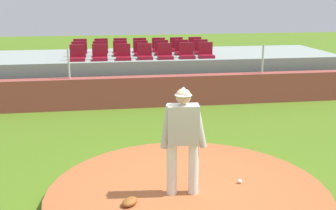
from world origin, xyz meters
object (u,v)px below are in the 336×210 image
Objects in this scene: stadium_chair_11 at (162,50)px; stadium_chair_13 at (201,49)px; stadium_chair_15 at (101,48)px; fielding_glove at (130,202)px; stadium_chair_2 at (123,55)px; stadium_chair_7 at (79,52)px; stadium_chair_6 at (206,53)px; stadium_chair_12 at (182,50)px; stadium_chair_3 at (145,54)px; stadium_chair_5 at (187,53)px; stadium_chair_16 at (120,48)px; stadium_chair_18 at (159,47)px; stadium_chair_17 at (140,48)px; stadium_chair_10 at (141,51)px; stadium_chair_19 at (177,47)px; pitcher at (183,133)px; stadium_chair_8 at (100,52)px; stadium_chair_1 at (100,55)px; baseball at (240,181)px; stadium_chair_20 at (195,46)px; stadium_chair_4 at (165,54)px; stadium_chair_9 at (120,51)px; stadium_chair_0 at (77,56)px; stadium_chair_14 at (80,49)px.

stadium_chair_13 is at bearing 179.53° from stadium_chair_11.
fielding_glove is at bearing 92.40° from stadium_chair_15.
stadium_chair_7 is (-1.45, 0.90, 0.00)m from stadium_chair_2.
stadium_chair_12 is at bearing -53.63° from stadium_chair_6.
stadium_chair_3 is 1.40m from stadium_chair_5.
stadium_chair_18 is (1.41, -0.05, 0.00)m from stadium_chair_16.
stadium_chair_10 is at bearing 87.68° from stadium_chair_17.
stadium_chair_7 is at bearing 0.88° from stadium_chair_11.
pitcher is at bearing 80.65° from stadium_chair_19.
stadium_chair_2 is 1.11m from stadium_chair_10.
stadium_chair_17 is 1.00× the size of stadium_chair_18.
stadium_chair_6 is 3.88m from stadium_chair_15.
stadium_chair_19 is (-0.68, 1.77, 0.00)m from stadium_chair_6.
stadium_chair_5 is 1.00× the size of stadium_chair_17.
stadium_chair_17 is (-1.40, 0.87, 0.00)m from stadium_chair_12.
stadium_chair_8 and stadium_chair_10 have the same top height.
stadium_chair_7 is 4.26m from stadium_chair_13.
stadium_chair_10 is at bearing -148.04° from stadium_chair_1.
pitcher is 3.56× the size of stadium_chair_10.
baseball is 0.15× the size of stadium_chair_18.
stadium_chair_11 is 1.10m from stadium_chair_17.
stadium_chair_20 is at bearing 82.54° from baseball.
stadium_chair_7 and stadium_chair_19 have the same top height.
stadium_chair_10 and stadium_chair_15 have the same top height.
stadium_chair_16 is (1.44, 0.94, 0.00)m from stadium_chair_7.
stadium_chair_4 is 1.70m from stadium_chair_9.
stadium_chair_0 is 1.12m from stadium_chair_8.
stadium_chair_4 is 2.29m from stadium_chair_8.
stadium_chair_7 is (-1.15, 8.49, 1.21)m from fielding_glove.
stadium_chair_20 is (2.84, 0.90, 0.00)m from stadium_chair_9.
stadium_chair_0 is at bearing 22.24° from stadium_chair_10.
stadium_chair_11 is 1.42m from stadium_chair_13.
stadium_chair_2 and stadium_chair_8 have the same top height.
baseball is 7.27m from stadium_chair_5.
stadium_chair_7 is 1.19m from stadium_chair_15.
stadium_chair_12 is 0.70m from stadium_chair_13.
stadium_chair_3 is at bearing 40.72° from stadium_chair_20.
stadium_chair_6 is at bearing 80.94° from baseball.
pitcher is 3.56× the size of stadium_chair_19.
stadium_chair_13 is 3.61m from stadium_chair_15.
stadium_chair_0 is at bearing -132.21° from fielding_glove.
stadium_chair_7 is at bearing -13.82° from stadium_chair_5.
pitcher reaches higher than stadium_chair_6.
stadium_chair_6 is 1.00× the size of stadium_chair_14.
stadium_chair_7 and stadium_chair_15 have the same top height.
stadium_chair_5 is at bearing -178.48° from stadium_chair_4.
stadium_chair_7 is at bearing -51.32° from stadium_chair_1.
stadium_chair_10 is (-0.04, 0.85, 0.00)m from stadium_chair_3.
baseball is at bearing 81.58° from stadium_chair_13.
stadium_chair_14 is at bearing -23.33° from stadium_chair_10.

